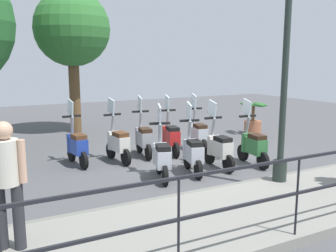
{
  "coord_description": "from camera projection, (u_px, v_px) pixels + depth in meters",
  "views": [
    {
      "loc": [
        -7.55,
        4.54,
        2.44
      ],
      "look_at": [
        0.2,
        0.5,
        0.9
      ],
      "focal_mm": 40.0,
      "sensor_mm": 36.0,
      "label": 1
    }
  ],
  "objects": [
    {
      "name": "scooter_far_2",
      "position": [
        144.0,
        138.0,
        9.54
      ],
      "size": [
        1.23,
        0.45,
        1.54
      ],
      "rotation": [
        0.0,
        0.0,
        -0.14
      ],
      "color": "black",
      "rests_on": "ground_plane"
    },
    {
      "name": "pedestrian_distant",
      "position": [
        7.0,
        176.0,
        4.46
      ],
      "size": [
        0.43,
        0.44,
        1.59
      ],
      "rotation": [
        0.0,
        0.0,
        2.65
      ],
      "color": "#28282D",
      "rests_on": "promenade_walkway"
    },
    {
      "name": "scooter_far_1",
      "position": [
        171.0,
        136.0,
        9.77
      ],
      "size": [
        1.23,
        0.47,
        1.54
      ],
      "rotation": [
        0.0,
        0.0,
        -0.17
      ],
      "color": "black",
      "rests_on": "ground_plane"
    },
    {
      "name": "lamp_post_near",
      "position": [
        285.0,
        71.0,
        6.86
      ],
      "size": [
        0.26,
        0.9,
        4.68
      ],
      "color": "#232D28",
      "rests_on": "promenade_walkway"
    },
    {
      "name": "scooter_near_0",
      "position": [
        253.0,
        145.0,
        8.75
      ],
      "size": [
        1.23,
        0.44,
        1.54
      ],
      "rotation": [
        0.0,
        0.0,
        -0.11
      ],
      "color": "black",
      "rests_on": "ground_plane"
    },
    {
      "name": "promenade_walkway",
      "position": [
        286.0,
        202.0,
        6.32
      ],
      "size": [
        2.2,
        20.0,
        0.15
      ],
      "color": "gray",
      "rests_on": "ground_plane"
    },
    {
      "name": "ground_plane",
      "position": [
        190.0,
        162.0,
        9.08
      ],
      "size": [
        28.0,
        28.0,
        0.0
      ],
      "primitive_type": "plane",
      "color": "#4C4C4F"
    },
    {
      "name": "scooter_far_4",
      "position": [
        77.0,
        145.0,
        8.75
      ],
      "size": [
        1.23,
        0.44,
        1.54
      ],
      "rotation": [
        0.0,
        0.0,
        0.1
      ],
      "color": "black",
      "rests_on": "ground_plane"
    },
    {
      "name": "potted_palm",
      "position": [
        253.0,
        121.0,
        12.45
      ],
      "size": [
        1.06,
        0.66,
        1.05
      ],
      "color": "#9E5B3D",
      "rests_on": "ground_plane"
    },
    {
      "name": "tree_distant",
      "position": [
        72.0,
        30.0,
        12.29
      ],
      "size": [
        2.5,
        2.5,
        4.73
      ],
      "color": "brown",
      "rests_on": "ground_plane"
    },
    {
      "name": "scooter_far_0",
      "position": [
        198.0,
        133.0,
        10.13
      ],
      "size": [
        1.23,
        0.47,
        1.54
      ],
      "rotation": [
        0.0,
        0.0,
        -0.17
      ],
      "color": "black",
      "rests_on": "ground_plane"
    },
    {
      "name": "scooter_far_3",
      "position": [
        118.0,
        142.0,
        9.02
      ],
      "size": [
        1.23,
        0.44,
        1.54
      ],
      "rotation": [
        0.0,
        0.0,
        0.1
      ],
      "color": "black",
      "rests_on": "ground_plane"
    },
    {
      "name": "scooter_near_1",
      "position": [
        219.0,
        148.0,
        8.49
      ],
      "size": [
        1.23,
        0.44,
        1.54
      ],
      "rotation": [
        0.0,
        0.0,
        -0.05
      ],
      "color": "black",
      "rests_on": "ground_plane"
    },
    {
      "name": "scooter_near_3",
      "position": [
        162.0,
        157.0,
        7.7
      ],
      "size": [
        1.2,
        0.55,
        1.54
      ],
      "rotation": [
        0.0,
        0.0,
        -0.31
      ],
      "color": "black",
      "rests_on": "ground_plane"
    },
    {
      "name": "scooter_near_2",
      "position": [
        193.0,
        152.0,
        8.08
      ],
      "size": [
        1.21,
        0.52,
        1.54
      ],
      "rotation": [
        0.0,
        0.0,
        -0.25
      ],
      "color": "black",
      "rests_on": "ground_plane"
    }
  ]
}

